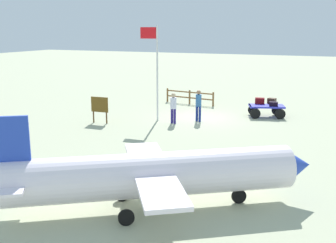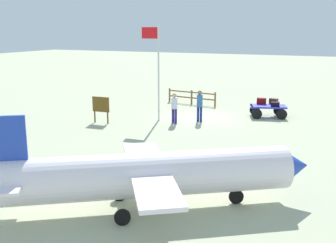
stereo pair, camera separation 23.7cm
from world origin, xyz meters
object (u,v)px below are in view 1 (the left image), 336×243
at_px(worker_lead, 198,103).
at_px(flagpole, 155,64).
at_px(signboard, 100,106).
at_px(suitcase_maroon, 260,101).
at_px(suitcase_tan, 272,101).
at_px(suitcase_grey, 274,104).
at_px(airplane_near, 162,174).
at_px(luggage_cart, 266,109).
at_px(worker_trailing, 173,106).

relative_size(worker_lead, flagpole, 0.34).
height_order(worker_lead, signboard, worker_lead).
height_order(suitcase_maroon, signboard, signboard).
relative_size(suitcase_tan, flagpole, 0.10).
bearing_deg(suitcase_grey, airplane_near, 86.04).
distance_m(suitcase_tan, worker_lead, 4.88).
xyz_separation_m(flagpole, signboard, (2.49, 1.90, -2.25)).
distance_m(luggage_cart, suitcase_grey, 0.55).
distance_m(flagpole, signboard, 3.86).
distance_m(worker_lead, airplane_near, 11.49).
bearing_deg(worker_lead, flagpole, 14.24).
height_order(suitcase_grey, airplane_near, airplane_near).
relative_size(worker_trailing, flagpole, 0.32).
bearing_deg(suitcase_maroon, suitcase_grey, 153.07).
bearing_deg(signboard, luggage_cart, -147.28).
bearing_deg(luggage_cart, airplane_near, 87.83).
distance_m(luggage_cart, worker_lead, 4.29).
relative_size(suitcase_tan, signboard, 0.36).
height_order(luggage_cart, flagpole, flagpole).
bearing_deg(flagpole, suitcase_tan, -145.40).
relative_size(suitcase_maroon, worker_trailing, 0.35).
xyz_separation_m(suitcase_maroon, airplane_near, (0.07, 14.25, 0.21)).
relative_size(worker_lead, signboard, 1.22).
bearing_deg(luggage_cart, flagpole, 30.55).
relative_size(suitcase_grey, suitcase_tan, 1.00).
height_order(worker_trailing, airplane_near, airplane_near).
distance_m(worker_trailing, airplane_near, 10.87).
relative_size(suitcase_grey, worker_lead, 0.30).
bearing_deg(airplane_near, suitcase_grey, -93.96).
relative_size(luggage_cart, signboard, 1.58).
height_order(airplane_near, signboard, airplane_near).
bearing_deg(signboard, suitcase_maroon, -143.95).
xyz_separation_m(suitcase_tan, signboard, (8.33, 5.93, 0.08)).
distance_m(suitcase_grey, airplane_near, 13.84).
xyz_separation_m(suitcase_grey, worker_lead, (3.70, 2.64, 0.21)).
bearing_deg(suitcase_tan, worker_trailing, 44.07).
relative_size(luggage_cart, airplane_near, 0.28).
xyz_separation_m(suitcase_tan, worker_lead, (3.47, 3.43, 0.17)).
height_order(suitcase_grey, worker_trailing, worker_trailing).
bearing_deg(suitcase_grey, worker_lead, 35.51).
xyz_separation_m(luggage_cart, flagpole, (5.64, 3.33, 2.70)).
bearing_deg(luggage_cart, suitcase_maroon, -38.45).
relative_size(worker_trailing, airplane_near, 0.20).
xyz_separation_m(worker_lead, flagpole, (2.37, 0.60, 2.16)).
bearing_deg(suitcase_tan, flagpole, 34.60).
bearing_deg(suitcase_tan, luggage_cart, 74.03).
relative_size(worker_lead, airplane_near, 0.21).
height_order(luggage_cart, suitcase_maroon, suitcase_maroon).
bearing_deg(suitcase_tan, worker_lead, 44.64).
height_order(suitcase_grey, suitcase_maroon, suitcase_maroon).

